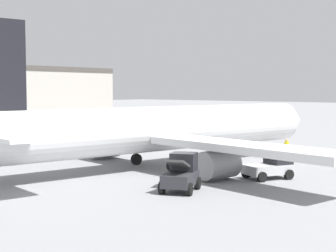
# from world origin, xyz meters

# --- Properties ---
(ground_plane) EXTENTS (400.00, 400.00, 0.00)m
(ground_plane) POSITION_xyz_m (0.00, 0.00, 0.00)
(ground_plane) COLOR gray
(airplane) EXTENTS (35.86, 33.73, 10.48)m
(airplane) POSITION_xyz_m (-0.91, 0.14, 2.98)
(airplane) COLOR silver
(airplane) RESTS_ON ground_plane
(ground_crew_worker) EXTENTS (0.39, 0.39, 1.78)m
(ground_crew_worker) POSITION_xyz_m (10.27, -4.84, 0.95)
(ground_crew_worker) COLOR #1E2338
(ground_crew_worker) RESTS_ON ground_plane
(baggage_tug) EXTENTS (3.62, 3.02, 1.90)m
(baggage_tug) POSITION_xyz_m (0.53, -9.01, 0.89)
(baggage_tug) COLOR #B2B2B7
(baggage_tug) RESTS_ON ground_plane
(belt_loader_truck) EXTENTS (3.35, 2.93, 2.24)m
(belt_loader_truck) POSITION_xyz_m (-6.89, -7.21, 1.06)
(belt_loader_truck) COLOR #2D2D33
(belt_loader_truck) RESTS_ON ground_plane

